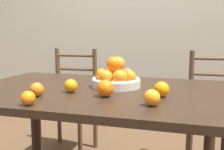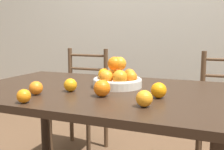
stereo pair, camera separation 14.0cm
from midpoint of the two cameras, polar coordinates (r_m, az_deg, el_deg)
The scene contains 10 objects.
wall_back at distance 2.88m, azimuth 11.18°, elevation 13.23°, with size 8.00×0.06×2.60m.
dining_table at distance 1.47m, azimuth -0.62°, elevation -7.10°, with size 1.44×0.93×0.77m.
fruit_bowl at distance 1.48m, azimuth 3.86°, elevation -0.57°, with size 0.28×0.28×0.17m.
orange_loose_0 at distance 1.09m, azimuth 10.71°, elevation -5.10°, with size 0.07×0.07×0.07m.
orange_loose_1 at distance 1.32m, azimuth -13.35°, elevation -2.80°, with size 0.07×0.07×0.07m.
orange_loose_2 at distance 1.25m, azimuth 1.01°, elevation -2.91°, with size 0.08×0.08×0.08m.
orange_loose_3 at distance 1.37m, azimuth -6.17°, elevation -2.20°, with size 0.07×0.07×0.07m.
orange_loose_4 at distance 1.25m, azimuth 13.29°, elevation -3.28°, with size 0.07×0.07×0.07m.
orange_loose_5 at distance 1.18m, azimuth -15.47°, elevation -4.48°, with size 0.06×0.06×0.06m.
chair_left at distance 2.41m, azimuth -5.16°, elevation -5.50°, with size 0.42×0.41×0.94m.
Camera 2 is at (0.61, -1.29, 1.06)m, focal length 42.00 mm.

